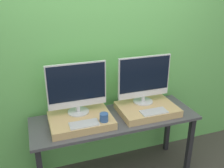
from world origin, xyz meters
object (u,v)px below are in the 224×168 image
Objects in this scene: mug at (104,117)px; keyboard_left at (84,124)px; monitor_left at (77,88)px; keyboard_right at (154,112)px; monitor_right at (144,79)px.

keyboard_left is at bearing 180.00° from mug.
monitor_left reaches higher than mug.
monitor_left is at bearing 160.74° from keyboard_right.
monitor_left is 0.39m from mug.
mug is at bearing 180.00° from keyboard_right.
monitor_right reaches higher than keyboard_right.
keyboard_left is 1.00× the size of keyboard_right.
keyboard_right is (0.53, 0.00, -0.03)m from mug.
mug is at bearing -52.66° from monitor_left.
keyboard_right is at bearing 0.00° from mug.
keyboard_right is at bearing 0.00° from keyboard_left.
keyboard_right is at bearing -19.26° from monitor_left.
monitor_right is (0.72, 0.00, 0.00)m from monitor_left.
monitor_left is 1.00× the size of monitor_right.
monitor_left and monitor_right have the same top height.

